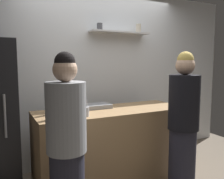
{
  "coord_description": "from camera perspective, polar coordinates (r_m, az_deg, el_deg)",
  "views": [
    {
      "loc": [
        -1.49,
        -2.12,
        1.52
      ],
      "look_at": [
        -0.17,
        0.5,
        1.18
      ],
      "focal_mm": 38.51,
      "sensor_mm": 36.0,
      "label": 1
    }
  ],
  "objects": [
    {
      "name": "wine_bottle_amber_glass",
      "position": [
        2.53,
        -14.22,
        -4.52
      ],
      "size": [
        0.07,
        0.07,
        0.31
      ],
      "color": "#472814",
      "rests_on": "counter"
    },
    {
      "name": "counter",
      "position": [
        3.12,
        0.0,
        -13.12
      ],
      "size": [
        1.89,
        0.69,
        0.93
      ],
      "primitive_type": "cube",
      "color": "#9E7A51",
      "rests_on": "ground"
    },
    {
      "name": "water_bottle_plastic",
      "position": [
        2.71,
        -9.77,
        -3.51
      ],
      "size": [
        0.08,
        0.08,
        0.26
      ],
      "color": "silver",
      "rests_on": "counter"
    },
    {
      "name": "wine_bottle_pale_glass",
      "position": [
        2.79,
        -14.1,
        -3.51
      ],
      "size": [
        0.07,
        0.07,
        0.3
      ],
      "color": "#B2BFB2",
      "rests_on": "counter"
    },
    {
      "name": "baking_pan",
      "position": [
        3.09,
        -3.62,
        -3.93
      ],
      "size": [
        0.34,
        0.24,
        0.05
      ],
      "primitive_type": "cube",
      "color": "gray",
      "rests_on": "counter"
    },
    {
      "name": "back_wall_assembly",
      "position": [
        3.69,
        -2.88,
        3.28
      ],
      "size": [
        4.8,
        0.32,
        2.6
      ],
      "color": "white",
      "rests_on": "ground"
    },
    {
      "name": "utensil_holder",
      "position": [
        2.62,
        -6.45,
        -5.24
      ],
      "size": [
        0.09,
        0.09,
        0.21
      ],
      "color": "#B2B2B7",
      "rests_on": "counter"
    },
    {
      "name": "person_grey_hoodie",
      "position": [
        2.14,
        -10.7,
        -13.44
      ],
      "size": [
        0.34,
        0.34,
        1.6
      ],
      "rotation": [
        0.0,
        0.0,
        2.23
      ],
      "color": "#262633",
      "rests_on": "ground"
    },
    {
      "name": "person_blonde",
      "position": [
        2.83,
        16.53,
        -8.3
      ],
      "size": [
        0.34,
        0.34,
        1.63
      ],
      "rotation": [
        0.0,
        0.0,
        4.37
      ],
      "color": "#262633",
      "rests_on": "ground"
    }
  ]
}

